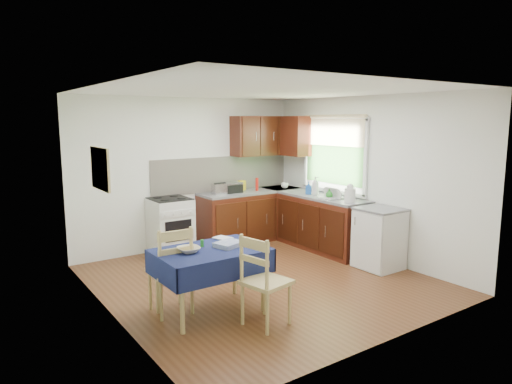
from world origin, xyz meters
TOP-DOWN VIEW (x-y plane):
  - floor at (0.00, 0.00)m, footprint 4.20×4.20m
  - ceiling at (0.00, 0.00)m, footprint 4.00×4.20m
  - wall_back at (0.00, 2.10)m, footprint 4.00×0.02m
  - wall_front at (0.00, -2.10)m, footprint 4.00×0.02m
  - wall_left at (-2.00, 0.00)m, footprint 0.02×4.20m
  - wall_right at (2.00, 0.00)m, footprint 0.02×4.20m
  - base_cabinets at (1.36, 1.26)m, footprint 1.90×2.30m
  - worktop_back at (1.05, 1.80)m, footprint 1.90×0.60m
  - worktop_right at (1.70, 0.65)m, footprint 0.60×1.70m
  - worktop_corner at (1.70, 1.80)m, footprint 0.60×0.60m
  - splashback at (0.65, 2.08)m, footprint 2.70×0.02m
  - upper_cabinets at (1.52, 1.80)m, footprint 1.20×0.85m
  - stove at (-0.50, 1.80)m, footprint 0.60×0.61m
  - window at (1.97, 0.70)m, footprint 0.04×1.48m
  - fridge at (1.70, -0.55)m, footprint 0.58×0.60m
  - corkboard at (-1.97, 0.30)m, footprint 0.04×0.62m
  - dining_table at (-1.06, -0.51)m, footprint 1.20×0.81m
  - chair_far at (-1.43, -0.31)m, footprint 0.46×0.46m
  - chair_near at (-0.79, -1.13)m, footprint 0.51×0.51m
  - toaster at (0.39, 1.76)m, footprint 0.26×0.16m
  - sandwich_press at (0.65, 1.80)m, footprint 0.31×0.27m
  - sauce_bottle at (1.13, 1.72)m, footprint 0.05×0.05m
  - yellow_packet at (0.94, 1.93)m, footprint 0.14×0.10m
  - dish_rack at (1.65, 0.37)m, footprint 0.38×0.29m
  - kettle at (1.65, -0.00)m, footprint 0.17×0.17m
  - cup at (1.70, 1.66)m, footprint 0.15×0.15m
  - soap_bottle_a at (1.63, 0.75)m, footprint 0.17×0.17m
  - soap_bottle_b at (1.63, 0.92)m, footprint 0.14×0.14m
  - soap_bottle_c at (1.64, 0.43)m, footprint 0.13×0.13m
  - plate_bowl at (-1.31, -0.48)m, footprint 0.26×0.26m
  - book at (-0.79, -0.23)m, footprint 0.21×0.25m
  - spice_jar at (-1.08, -0.37)m, footprint 0.04×0.04m
  - tea_towel at (-0.83, -0.53)m, footprint 0.35×0.31m

SIDE VIEW (x-z plane):
  - floor at x=0.00m, z-range 0.00..0.00m
  - base_cabinets at x=1.36m, z-range 0.00..0.86m
  - fridge at x=1.70m, z-range 0.00..0.88m
  - stove at x=-0.50m, z-range 0.00..0.92m
  - chair_near at x=-0.79m, z-range 0.03..1.01m
  - chair_far at x=-1.43m, z-range 0.03..1.02m
  - dining_table at x=-1.06m, z-range 0.26..0.98m
  - book at x=-0.79m, z-range 0.72..0.74m
  - tea_towel at x=-0.83m, z-range 0.72..0.78m
  - plate_bowl at x=-1.31m, z-range 0.72..0.78m
  - spice_jar at x=-1.08m, z-range 0.72..0.80m
  - worktop_back at x=1.05m, z-range 0.86..0.90m
  - worktop_right at x=1.70m, z-range 0.86..0.90m
  - worktop_corner at x=1.70m, z-range 0.86..0.90m
  - dish_rack at x=1.65m, z-range 0.83..1.01m
  - cup at x=1.70m, z-range 0.90..1.00m
  - soap_bottle_c at x=1.64m, z-range 0.90..1.06m
  - yellow_packet at x=0.94m, z-range 0.90..1.07m
  - sandwich_press at x=0.65m, z-range 0.90..1.08m
  - toaster at x=0.39m, z-range 0.89..1.09m
  - soap_bottle_b at x=1.63m, z-range 0.90..1.11m
  - sauce_bottle at x=1.13m, z-range 0.90..1.13m
  - kettle at x=1.65m, z-range 0.88..1.17m
  - soap_bottle_a at x=1.63m, z-range 0.90..1.21m
  - splashback at x=0.65m, z-range 0.90..1.50m
  - wall_back at x=0.00m, z-range 0.00..2.50m
  - wall_front at x=0.00m, z-range 0.00..2.50m
  - wall_left at x=-2.00m, z-range 0.00..2.50m
  - wall_right at x=2.00m, z-range 0.00..2.50m
  - corkboard at x=-1.97m, z-range 1.36..1.83m
  - window at x=1.97m, z-range 1.02..2.28m
  - upper_cabinets at x=1.52m, z-range 1.50..2.20m
  - ceiling at x=0.00m, z-range 2.49..2.51m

